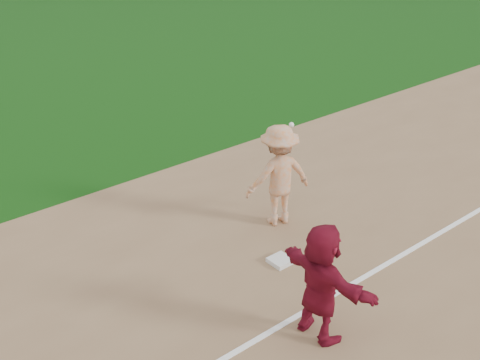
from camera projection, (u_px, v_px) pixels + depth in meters
ground at (295, 277)px, 10.47m from camera, size 160.00×160.00×0.00m
foul_line at (329, 298)px, 9.91m from camera, size 60.00×0.10×0.01m
first_base at (280, 261)px, 10.79m from camera, size 0.38×0.38×0.08m
base_runner at (321, 283)px, 8.71m from camera, size 0.57×1.77×1.91m
first_base_play at (279, 175)px, 11.62m from camera, size 1.50×1.49×2.55m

